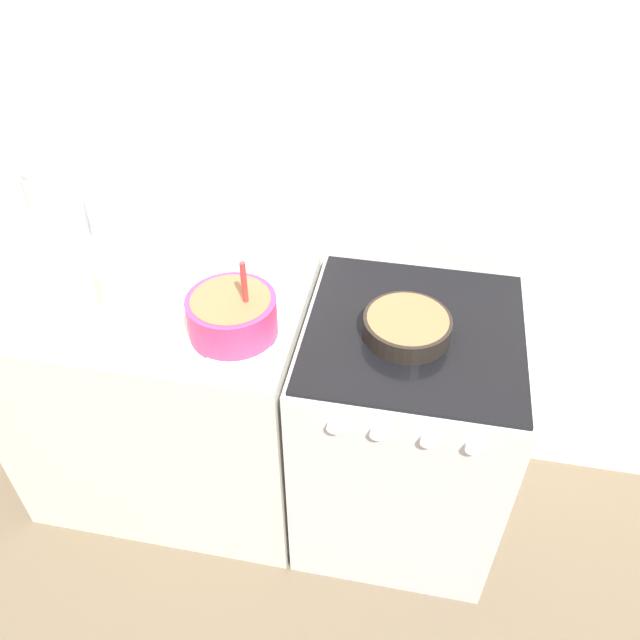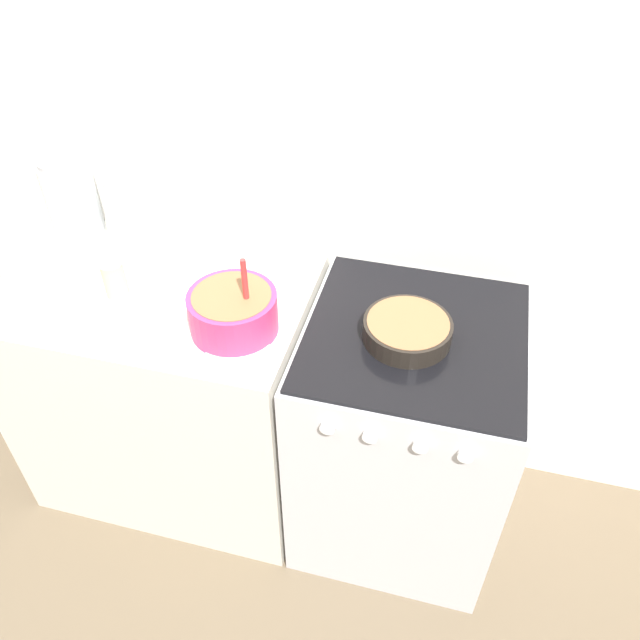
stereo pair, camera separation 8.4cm
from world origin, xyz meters
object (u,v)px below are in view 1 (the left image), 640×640
baking_pan (407,326)px  storage_jar_left (59,212)px  storage_jar_middle (116,222)px  tin_can (108,288)px  mixing_bowl (232,314)px  stove (402,429)px

baking_pan → storage_jar_left: bearing=168.0°
storage_jar_middle → tin_can: (0.09, -0.27, -0.05)m
mixing_bowl → storage_jar_middle: (-0.49, 0.33, 0.04)m
mixing_bowl → tin_can: mixing_bowl is taller
stove → baking_pan: bearing=-130.2°
stove → baking_pan: size_ratio=3.62×
stove → storage_jar_left: storage_jar_left is taller
stove → storage_jar_middle: (-0.99, 0.22, 0.55)m
mixing_bowl → stove: bearing=12.5°
mixing_bowl → baking_pan: mixing_bowl is taller
stove → storage_jar_left: bearing=169.6°
tin_can → mixing_bowl: bearing=-8.4°
mixing_bowl → tin_can: 0.40m
mixing_bowl → baking_pan: (0.48, 0.08, -0.04)m
baking_pan → storage_jar_middle: size_ratio=1.00×
mixing_bowl → storage_jar_left: bearing=154.3°
storage_jar_middle → tin_can: 0.29m
stove → storage_jar_left: (-1.19, 0.22, 0.57)m
stove → mixing_bowl: 0.73m
storage_jar_left → tin_can: storage_jar_left is taller
storage_jar_middle → tin_can: bearing=-72.1°
storage_jar_left → storage_jar_middle: 0.20m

